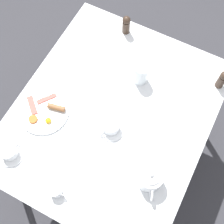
{
  "coord_description": "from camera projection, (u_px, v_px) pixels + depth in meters",
  "views": [
    {
      "loc": [
        0.29,
        -0.56,
        2.22
      ],
      "look_at": [
        0.0,
        0.0,
        0.77
      ],
      "focal_mm": 50.0,
      "sensor_mm": 36.0,
      "label": 1
    }
  ],
  "objects": [
    {
      "name": "teacup_with_saucer_right",
      "position": [
        9.0,
        152.0,
        1.49
      ],
      "size": [
        0.14,
        0.14,
        0.06
      ],
      "color": "white",
      "rests_on": "table"
    },
    {
      "name": "breakfast_plate",
      "position": [
        44.0,
        111.0,
        1.6
      ],
      "size": [
        0.26,
        0.26,
        0.04
      ],
      "color": "white",
      "rests_on": "table"
    },
    {
      "name": "teapot_near",
      "position": [
        150.0,
        178.0,
        1.41
      ],
      "size": [
        0.12,
        0.19,
        0.13
      ],
      "rotation": [
        0.0,
        0.0,
        2.08
      ],
      "color": "white",
      "rests_on": "table"
    },
    {
      "name": "pepper_grinder",
      "position": [
        222.0,
        79.0,
        1.61
      ],
      "size": [
        0.05,
        0.05,
        0.12
      ],
      "color": "#38281E",
      "rests_on": "table"
    },
    {
      "name": "ground_plane",
      "position": [
        112.0,
        154.0,
        2.28
      ],
      "size": [
        8.0,
        8.0,
        0.0
      ],
      "primitive_type": "plane",
      "color": "#333338"
    },
    {
      "name": "teacup_with_saucer_left",
      "position": [
        111.0,
        127.0,
        1.54
      ],
      "size": [
        0.14,
        0.14,
        0.06
      ],
      "color": "white",
      "rests_on": "table"
    },
    {
      "name": "fork_spare",
      "position": [
        109.0,
        216.0,
        1.4
      ],
      "size": [
        0.17,
        0.06,
        0.0
      ],
      "rotation": [
        0.0,
        0.0,
        1.31
      ],
      "color": "silver",
      "rests_on": "table"
    },
    {
      "name": "salt_grinder",
      "position": [
        126.0,
        24.0,
        1.75
      ],
      "size": [
        0.05,
        0.05,
        0.12
      ],
      "color": "#38281E",
      "rests_on": "table"
    },
    {
      "name": "fork_by_plate",
      "position": [
        171.0,
        99.0,
        1.63
      ],
      "size": [
        0.09,
        0.18,
        0.0
      ],
      "rotation": [
        0.0,
        0.0,
        3.56
      ],
      "color": "silver",
      "rests_on": "table"
    },
    {
      "name": "creamer_jug",
      "position": [
        56.0,
        191.0,
        1.41
      ],
      "size": [
        0.08,
        0.06,
        0.06
      ],
      "color": "white",
      "rests_on": "table"
    },
    {
      "name": "water_glass_tall",
      "position": [
        141.0,
        74.0,
        1.62
      ],
      "size": [
        0.08,
        0.08,
        0.13
      ],
      "color": "white",
      "rests_on": "table"
    },
    {
      "name": "table",
      "position": [
        112.0,
        119.0,
        1.66
      ],
      "size": [
        0.97,
        1.16,
        0.75
      ],
      "color": "silver",
      "rests_on": "ground_plane"
    },
    {
      "name": "spoon_for_tea",
      "position": [
        152.0,
        48.0,
        1.76
      ],
      "size": [
        0.15,
        0.09,
        0.0
      ],
      "rotation": [
        0.0,
        0.0,
        1.07
      ],
      "color": "silver",
      "rests_on": "table"
    },
    {
      "name": "knife_by_plate",
      "position": [
        78.0,
        59.0,
        1.73
      ],
      "size": [
        0.15,
        0.18,
        0.0
      ],
      "rotation": [
        0.0,
        0.0,
        2.44
      ],
      "color": "silver",
      "rests_on": "table"
    }
  ]
}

